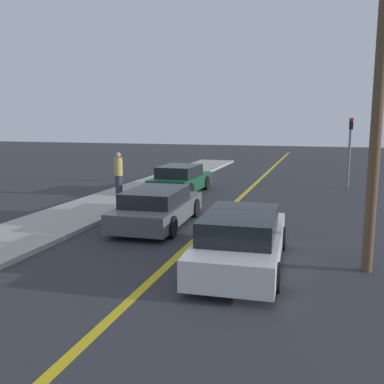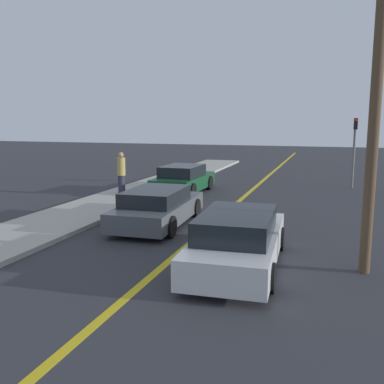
# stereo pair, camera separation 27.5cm
# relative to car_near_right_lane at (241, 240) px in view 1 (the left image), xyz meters

# --- Properties ---
(road_center_line) EXTENTS (0.20, 60.00, 0.01)m
(road_center_line) POSITION_rel_car_near_right_lane_xyz_m (-1.65, 6.92, -0.62)
(road_center_line) COLOR gold
(road_center_line) RESTS_ON ground_plane
(sidewalk_left) EXTENTS (2.76, 35.90, 0.14)m
(sidewalk_left) POSITION_rel_car_near_right_lane_xyz_m (-6.54, 6.86, -0.56)
(sidewalk_left) COLOR #ADA89E
(sidewalk_left) RESTS_ON ground_plane
(car_near_right_lane) EXTENTS (2.09, 4.78, 1.30)m
(car_near_right_lane) POSITION_rel_car_near_right_lane_xyz_m (0.00, 0.00, 0.00)
(car_near_right_lane) COLOR silver
(car_near_right_lane) RESTS_ON ground_plane
(car_ahead_center) EXTENTS (2.08, 4.59, 1.21)m
(car_ahead_center) POSITION_rel_car_near_right_lane_xyz_m (-3.29, 3.11, -0.03)
(car_ahead_center) COLOR #4C5156
(car_ahead_center) RESTS_ON ground_plane
(car_far_distant) EXTENTS (2.01, 4.19, 1.31)m
(car_far_distant) POSITION_rel_car_near_right_lane_xyz_m (-4.56, 9.26, 0.01)
(car_far_distant) COLOR #144728
(car_far_distant) RESTS_ON ground_plane
(pedestrian_mid_group) EXTENTS (0.37, 0.37, 1.83)m
(pedestrian_mid_group) POSITION_rel_car_near_right_lane_xyz_m (-6.92, 7.62, 0.43)
(pedestrian_mid_group) COLOR #282D3D
(pedestrian_mid_group) RESTS_ON sidewalk_left
(traffic_light) EXTENTS (0.18, 0.40, 3.47)m
(traffic_light) POSITION_rel_car_near_right_lane_xyz_m (3.01, 13.18, 1.54)
(traffic_light) COLOR slate
(traffic_light) RESTS_ON ground_plane
(utility_pole) EXTENTS (0.24, 0.24, 7.55)m
(utility_pole) POSITION_rel_car_near_right_lane_xyz_m (2.77, 0.45, 3.15)
(utility_pole) COLOR brown
(utility_pole) RESTS_ON ground_plane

